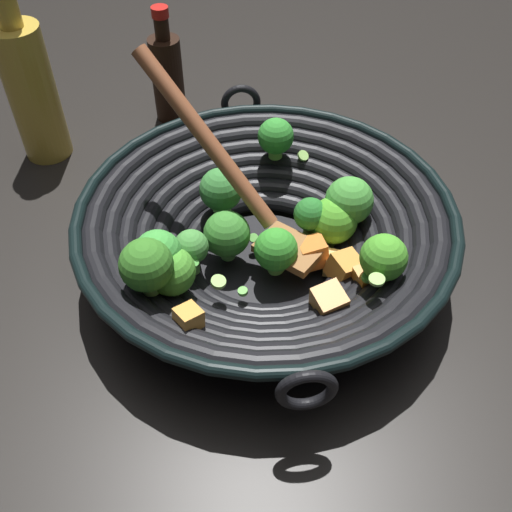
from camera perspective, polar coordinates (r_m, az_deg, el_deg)
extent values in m
plane|color=black|center=(0.70, 0.89, -0.76)|extent=(4.00, 4.00, 0.00)
cylinder|color=black|center=(0.70, 0.89, -0.48)|extent=(0.15, 0.15, 0.01)
torus|color=black|center=(0.69, 0.91, 0.31)|extent=(0.21, 0.21, 0.02)
torus|color=black|center=(0.68, 0.92, 0.84)|extent=(0.24, 0.24, 0.02)
torus|color=black|center=(0.68, 0.92, 1.37)|extent=(0.27, 0.27, 0.02)
torus|color=black|center=(0.67, 0.93, 1.91)|extent=(0.31, 0.31, 0.02)
torus|color=black|center=(0.66, 0.94, 2.47)|extent=(0.34, 0.34, 0.02)
torus|color=black|center=(0.66, 0.95, 3.03)|extent=(0.37, 0.37, 0.02)
torus|color=black|center=(0.65, 0.96, 3.61)|extent=(0.40, 0.40, 0.02)
torus|color=black|center=(0.64, 0.97, 4.19)|extent=(0.42, 0.42, 0.01)
torus|color=black|center=(0.50, 4.39, -12.90)|extent=(0.05, 0.01, 0.05)
torus|color=black|center=(0.82, -1.14, 14.57)|extent=(0.05, 0.01, 0.05)
cylinder|color=#5AA448|center=(0.71, 8.70, 3.40)|extent=(0.03, 0.03, 0.02)
sphere|color=green|center=(0.69, 8.99, 5.30)|extent=(0.06, 0.06, 0.06)
cylinder|color=#67A448|center=(0.62, -9.14, -1.68)|extent=(0.02, 0.02, 0.02)
sphere|color=green|center=(0.59, -9.46, 0.19)|extent=(0.05, 0.05, 0.05)
cylinder|color=#75A43B|center=(0.62, -7.96, -3.14)|extent=(0.03, 0.03, 0.01)
sphere|color=green|center=(0.60, -8.22, -1.47)|extent=(0.05, 0.05, 0.05)
cylinder|color=#6D9C3E|center=(0.72, -3.29, 4.51)|extent=(0.03, 0.02, 0.02)
sphere|color=#3F903F|center=(0.70, -3.40, 6.43)|extent=(0.05, 0.05, 0.05)
cylinder|color=#599B3A|center=(0.66, 1.88, -0.96)|extent=(0.02, 0.02, 0.02)
sphere|color=green|center=(0.64, 1.94, 0.62)|extent=(0.05, 0.05, 0.05)
cylinder|color=#61A339|center=(0.69, 5.14, 2.53)|extent=(0.02, 0.01, 0.02)
sphere|color=#27732A|center=(0.68, 5.27, 4.04)|extent=(0.04, 0.04, 0.04)
cylinder|color=#59A24B|center=(0.68, -2.79, 0.66)|extent=(0.02, 0.02, 0.02)
sphere|color=#3A822F|center=(0.66, -2.88, 2.44)|extent=(0.05, 0.05, 0.05)
cylinder|color=olive|center=(0.71, 7.25, 1.55)|extent=(0.03, 0.03, 0.02)
sphere|color=#50A82B|center=(0.68, 7.49, 3.42)|extent=(0.06, 0.06, 0.06)
cylinder|color=#74BC5D|center=(0.65, -6.08, -0.77)|extent=(0.02, 0.02, 0.02)
sphere|color=#489340|center=(0.63, -6.27, 0.90)|extent=(0.04, 0.04, 0.04)
cylinder|color=#7DBE4D|center=(0.76, 1.88, 9.94)|extent=(0.02, 0.02, 0.01)
sphere|color=green|center=(0.74, 1.92, 11.49)|extent=(0.04, 0.04, 0.04)
cylinder|color=#77BC58|center=(0.59, -10.17, -2.87)|extent=(0.02, 0.02, 0.02)
sphere|color=#377C25|center=(0.57, -10.56, -0.86)|extent=(0.05, 0.05, 0.05)
cylinder|color=olive|center=(0.62, 11.86, -1.81)|extent=(0.02, 0.03, 0.02)
sphere|color=green|center=(0.60, 12.23, -0.15)|extent=(0.05, 0.05, 0.05)
cube|color=#E9BB64|center=(0.67, 7.68, -0.76)|extent=(0.03, 0.03, 0.03)
cube|color=#D9883E|center=(0.60, 7.06, -4.41)|extent=(0.04, 0.04, 0.04)
cube|color=gold|center=(0.65, 8.57, -1.17)|extent=(0.04, 0.04, 0.04)
cube|color=orange|center=(0.66, 5.53, 0.35)|extent=(0.04, 0.03, 0.04)
cube|color=orange|center=(0.63, 10.64, -2.05)|extent=(0.03, 0.03, 0.03)
cube|color=gold|center=(0.56, -6.54, -6.06)|extent=(0.03, 0.03, 0.03)
cylinder|color=#99D166|center=(0.57, 11.59, -2.25)|extent=(0.02, 0.02, 0.00)
cylinder|color=#99D166|center=(0.76, 4.57, 9.64)|extent=(0.02, 0.02, 0.01)
cylinder|color=#56B247|center=(0.62, -6.19, -0.61)|extent=(0.02, 0.02, 0.01)
cylinder|color=#56B247|center=(0.61, 10.73, -2.04)|extent=(0.02, 0.02, 0.01)
cylinder|color=#6BC651|center=(0.62, -1.28, -3.45)|extent=(0.01, 0.01, 0.01)
cylinder|color=#6BC651|center=(0.60, -10.97, -1.10)|extent=(0.02, 0.02, 0.01)
cylinder|color=#6BC651|center=(0.69, -0.24, 1.75)|extent=(0.01, 0.01, 0.01)
cylinder|color=#99D166|center=(0.59, -3.66, -2.52)|extent=(0.02, 0.02, 0.01)
cylinder|color=#6BC651|center=(0.70, -3.63, 4.44)|extent=(0.02, 0.02, 0.01)
cylinder|color=#6BC651|center=(0.67, 1.02, -0.37)|extent=(0.01, 0.01, 0.01)
cube|color=brown|center=(0.66, 3.28, 0.72)|extent=(0.08, 0.08, 0.01)
cylinder|color=brown|center=(0.64, -4.79, 11.17)|extent=(0.14, 0.14, 0.17)
cylinder|color=black|center=(0.92, -8.51, 16.50)|extent=(0.05, 0.05, 0.13)
cylinder|color=black|center=(0.89, -9.09, 20.91)|extent=(0.02, 0.02, 0.03)
cylinder|color=red|center=(0.88, -9.27, 22.24)|extent=(0.02, 0.02, 0.01)
cylinder|color=gold|center=(0.87, -20.76, 14.38)|extent=(0.07, 0.07, 0.19)
cylinder|color=gold|center=(0.82, -23.00, 21.21)|extent=(0.03, 0.03, 0.05)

